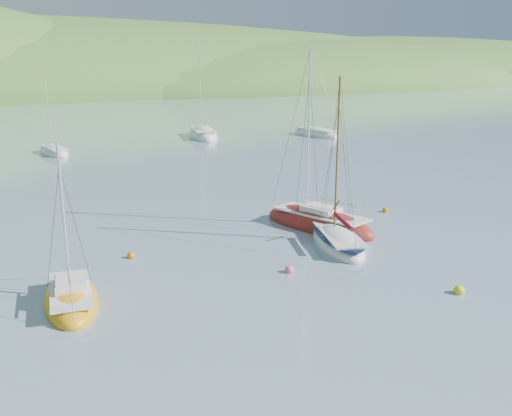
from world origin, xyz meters
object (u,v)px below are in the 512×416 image
distant_sloop_b (203,136)px  sailboat_yellow (71,299)px  sloop_red (319,224)px  distant_sloop_d (316,134)px  distant_sloop_a (54,153)px  daysailer_white (338,241)px

distant_sloop_b → sailboat_yellow: bearing=-105.2°
sailboat_yellow → distant_sloop_b: size_ratio=0.54×
sloop_red → distant_sloop_d: size_ratio=1.03×
sailboat_yellow → sloop_red: bearing=23.8°
distant_sloop_a → distant_sloop_b: 19.83m
daysailer_white → distant_sloop_d: size_ratio=0.87×
distant_sloop_a → distant_sloop_d: bearing=-10.3°
sloop_red → distant_sloop_a: size_ratio=1.26×
daysailer_white → distant_sloop_b: (11.41, 43.74, -0.00)m
sailboat_yellow → distant_sloop_a: size_ratio=0.80×
distant_sloop_d → sloop_red: bearing=-132.7°
daysailer_white → distant_sloop_b: distant_sloop_b is taller
daysailer_white → sailboat_yellow: size_ratio=1.32×
sloop_red → sailboat_yellow: 16.00m
sloop_red → distant_sloop_d: (23.94, 34.47, -0.03)m
daysailer_white → distant_sloop_b: 45.21m
sailboat_yellow → distant_sloop_a: (6.59, 40.09, -0.01)m
sailboat_yellow → distant_sloop_b: distant_sloop_b is taller
distant_sloop_a → distant_sloop_b: bearing=5.3°
sloop_red → distant_sloop_a: (-8.92, 36.15, -0.05)m
daysailer_white → distant_sloop_a: daysailer_white is taller
distant_sloop_b → sloop_red: bearing=-89.4°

